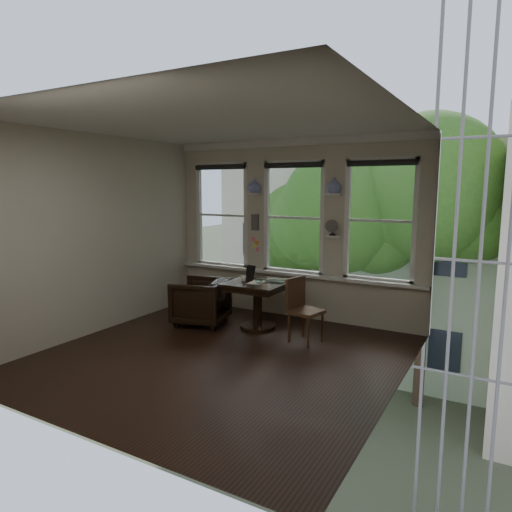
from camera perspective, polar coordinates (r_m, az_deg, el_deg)
The scene contains 25 objects.
ground at distance 6.18m, azimuth -4.33°, elevation -12.36°, with size 4.50×4.50×0.00m, color black.
ceiling at distance 5.83m, azimuth -4.68°, elevation 16.36°, with size 4.50×4.50×0.00m, color silver.
wall_back at distance 7.78m, azimuth 4.83°, elevation 3.33°, with size 4.50×4.50×0.00m, color beige.
wall_front at distance 4.17m, azimuth -22.05°, elevation -1.82°, with size 4.50×4.50×0.00m, color beige.
wall_left at distance 7.31m, azimuth -19.29°, elevation 2.54°, with size 4.50×4.50×0.00m, color beige.
wall_right at distance 4.94m, azimuth 17.71°, elevation -0.07°, with size 4.50×4.50×0.00m, color beige.
window_left at distance 8.47m, azimuth -4.14°, elevation 5.12°, with size 1.10×0.12×1.90m, color white, non-canonical shape.
window_center at distance 7.76m, azimuth 4.84°, elevation 4.80°, with size 1.10×0.12×1.90m, color white, non-canonical shape.
window_right at distance 7.28m, azimuth 15.30°, elevation 4.28°, with size 1.10×0.12×1.90m, color white, non-canonical shape.
shelf_left at distance 7.99m, azimuth -0.20°, elevation 7.81°, with size 0.26×0.16×0.03m, color white.
shelf_right at distance 7.38m, azimuth 9.72°, elevation 7.62°, with size 0.26×0.16×0.03m, color white.
intercom at distance 8.04m, azimuth -0.09°, elevation 4.24°, with size 0.14×0.06×0.28m, color #59544F.
sticky_notes at distance 8.07m, azimuth -0.07°, elevation 1.77°, with size 0.16×0.01×0.24m, color pink, non-canonical shape.
desk_fan at distance 7.39m, azimuth 9.56°, elevation 3.20°, with size 0.20×0.20×0.24m, color #59544F, non-canonical shape.
vase_left at distance 7.99m, azimuth -0.20°, elevation 8.80°, with size 0.24×0.24×0.25m, color white.
vase_right at distance 7.38m, azimuth 9.75°, elevation 8.70°, with size 0.24×0.24×0.25m, color white.
table at distance 7.20m, azimuth 0.21°, elevation -6.17°, with size 0.90×0.90×0.75m, color black, non-canonical shape.
armchair_left at distance 7.50m, azimuth -6.94°, elevation -5.66°, with size 0.79×0.82×0.74m, color black.
cushion_red at distance 7.48m, azimuth -6.95°, elevation -5.08°, with size 0.45×0.45×0.06m, color maroon.
side_chair_right at distance 6.60m, azimuth 6.26°, elevation -6.84°, with size 0.42×0.42×0.92m, color #3F2116, non-canonical shape.
laptop at distance 7.07m, azimuth 2.21°, elevation -3.23°, with size 0.32×0.20×0.03m, color black.
mug at distance 7.18m, azimuth -1.56°, elevation -2.79°, with size 0.09×0.09×0.08m, color white.
drinking_glass at distance 6.99m, azimuth 0.37°, elevation -3.07°, with size 0.12×0.12×0.10m, color white.
tablet at distance 7.33m, azimuth -0.69°, elevation -2.02°, with size 0.16×0.02×0.22m, color black.
papers at distance 7.07m, azimuth 0.13°, elevation -3.31°, with size 0.22×0.30×0.00m, color silver.
Camera 1 is at (3.24, -4.79, 2.21)m, focal length 32.00 mm.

